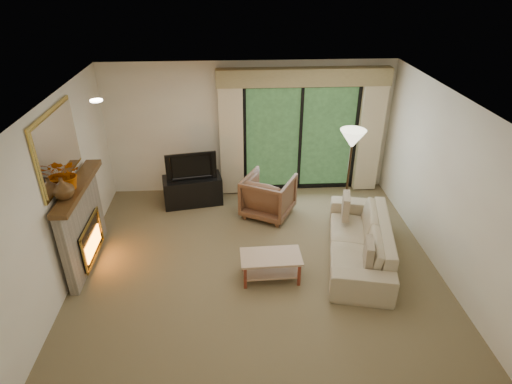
{
  "coord_description": "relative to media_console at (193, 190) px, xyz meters",
  "views": [
    {
      "loc": [
        -0.34,
        -5.36,
        4.2
      ],
      "look_at": [
        0.0,
        0.3,
        1.1
      ],
      "focal_mm": 30.0,
      "sensor_mm": 36.0,
      "label": 1
    }
  ],
  "objects": [
    {
      "name": "floor",
      "position": [
        1.12,
        -1.95,
        -0.27
      ],
      "size": [
        5.5,
        5.5,
        0.0
      ],
      "primitive_type": "plane",
      "color": "#746444",
      "rests_on": "ground"
    },
    {
      "name": "ceiling",
      "position": [
        1.12,
        -1.95,
        2.33
      ],
      "size": [
        5.5,
        5.5,
        0.0
      ],
      "primitive_type": "plane",
      "rotation": [
        3.14,
        0.0,
        0.0
      ],
      "color": "white",
      "rests_on": "ground"
    },
    {
      "name": "wall_back",
      "position": [
        1.12,
        0.55,
        1.03
      ],
      "size": [
        5.0,
        0.0,
        5.0
      ],
      "primitive_type": "plane",
      "rotation": [
        1.57,
        0.0,
        0.0
      ],
      "color": "#EFDFC7",
      "rests_on": "ground"
    },
    {
      "name": "wall_front",
      "position": [
        1.12,
        -4.45,
        1.03
      ],
      "size": [
        5.0,
        0.0,
        5.0
      ],
      "primitive_type": "plane",
      "rotation": [
        -1.57,
        0.0,
        0.0
      ],
      "color": "#EFDFC7",
      "rests_on": "ground"
    },
    {
      "name": "wall_left",
      "position": [
        -1.63,
        -1.95,
        1.03
      ],
      "size": [
        0.0,
        5.0,
        5.0
      ],
      "primitive_type": "plane",
      "rotation": [
        1.57,
        0.0,
        1.57
      ],
      "color": "#EFDFC7",
      "rests_on": "ground"
    },
    {
      "name": "wall_right",
      "position": [
        3.87,
        -1.95,
        1.03
      ],
      "size": [
        0.0,
        5.0,
        5.0
      ],
      "primitive_type": "plane",
      "rotation": [
        1.57,
        0.0,
        -1.57
      ],
      "color": "#EFDFC7",
      "rests_on": "ground"
    },
    {
      "name": "fireplace",
      "position": [
        -1.51,
        -1.75,
        0.41
      ],
      "size": [
        0.24,
        1.7,
        1.37
      ],
      "primitive_type": null,
      "color": "gray",
      "rests_on": "floor"
    },
    {
      "name": "mirror",
      "position": [
        -1.59,
        -1.75,
        1.68
      ],
      "size": [
        0.07,
        1.45,
        1.02
      ],
      "primitive_type": null,
      "color": "gold",
      "rests_on": "wall_left"
    },
    {
      "name": "sliding_door",
      "position": [
        2.12,
        0.5,
        0.83
      ],
      "size": [
        2.26,
        0.1,
        2.16
      ],
      "primitive_type": null,
      "color": "black",
      "rests_on": "floor"
    },
    {
      "name": "curtain_left",
      "position": [
        0.77,
        0.39,
        0.93
      ],
      "size": [
        0.45,
        0.18,
        2.35
      ],
      "primitive_type": "cube",
      "color": "beige",
      "rests_on": "floor"
    },
    {
      "name": "curtain_right",
      "position": [
        3.47,
        0.39,
        0.93
      ],
      "size": [
        0.45,
        0.18,
        2.35
      ],
      "primitive_type": "cube",
      "color": "beige",
      "rests_on": "floor"
    },
    {
      "name": "cornice",
      "position": [
        2.12,
        0.41,
        2.05
      ],
      "size": [
        3.2,
        0.24,
        0.32
      ],
      "primitive_type": "cube",
      "color": "#968354",
      "rests_on": "wall_back"
    },
    {
      "name": "media_console",
      "position": [
        0.0,
        0.0,
        0.0
      ],
      "size": [
        1.17,
        0.67,
        0.55
      ],
      "primitive_type": "cube",
      "rotation": [
        0.0,
        0.0,
        0.17
      ],
      "color": "black",
      "rests_on": "floor"
    },
    {
      "name": "tv",
      "position": [
        0.0,
        0.0,
        0.55
      ],
      "size": [
        0.94,
        0.28,
        0.54
      ],
      "primitive_type": "imported",
      "rotation": [
        0.0,
        0.0,
        0.17
      ],
      "color": "black",
      "rests_on": "media_console"
    },
    {
      "name": "armchair",
      "position": [
        1.42,
        -0.51,
        0.11
      ],
      "size": [
        1.13,
        1.14,
        0.78
      ],
      "primitive_type": "imported",
      "rotation": [
        0.0,
        0.0,
        2.66
      ],
      "color": "brown",
      "rests_on": "floor"
    },
    {
      "name": "sofa",
      "position": [
        2.73,
        -1.91,
        0.06
      ],
      "size": [
        1.36,
        2.42,
        0.67
      ],
      "primitive_type": "imported",
      "rotation": [
        0.0,
        0.0,
        -1.79
      ],
      "color": "tan",
      "rests_on": "floor"
    },
    {
      "name": "pillow_near",
      "position": [
        2.66,
        -2.57,
        0.29
      ],
      "size": [
        0.19,
        0.41,
        0.39
      ],
      "primitive_type": "cube",
      "rotation": [
        0.0,
        0.0,
        -0.22
      ],
      "color": "brown",
      "rests_on": "sofa"
    },
    {
      "name": "pillow_far",
      "position": [
        2.66,
        -1.25,
        0.29
      ],
      "size": [
        0.19,
        0.42,
        0.41
      ],
      "primitive_type": "cube",
      "rotation": [
        0.0,
        0.0,
        -0.22
      ],
      "color": "brown",
      "rests_on": "sofa"
    },
    {
      "name": "coffee_table",
      "position": [
        1.3,
        -2.32,
        -0.08
      ],
      "size": [
        0.9,
        0.51,
        0.4
      ],
      "primitive_type": null,
      "rotation": [
        0.0,
        0.0,
        0.02
      ],
      "color": "tan",
      "rests_on": "floor"
    },
    {
      "name": "floor_lamp",
      "position": [
        2.83,
        -0.62,
        0.56
      ],
      "size": [
        0.49,
        0.49,
        1.67
      ],
      "primitive_type": null,
      "rotation": [
        0.0,
        0.0,
        0.11
      ],
      "color": "#FFF5CE",
      "rests_on": "floor"
    },
    {
      "name": "vase",
      "position": [
        -1.49,
        -2.15,
        1.25
      ],
      "size": [
        0.31,
        0.31,
        0.3
      ],
      "primitive_type": "imported",
      "rotation": [
        0.0,
        0.0,
        -0.1
      ],
      "color": "#4E3217",
      "rests_on": "fireplace"
    },
    {
      "name": "branches",
      "position": [
        -1.49,
        -1.9,
        1.32
      ],
      "size": [
        0.51,
        0.48,
        0.46
      ],
      "primitive_type": "imported",
      "rotation": [
        0.0,
        0.0,
        -0.36
      ],
      "color": "#A34603",
      "rests_on": "fireplace"
    }
  ]
}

